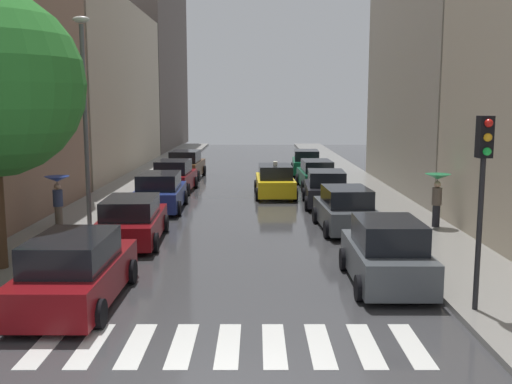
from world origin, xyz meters
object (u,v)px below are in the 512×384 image
parked_car_left_fourth (177,177)px  pedestrian_foreground (440,189)px  parked_car_left_fifth (188,165)px  pedestrian_near_tree (60,191)px  parked_car_left_third (162,192)px  parked_car_right_fourth (319,175)px  taxi_midroad (278,181)px  parked_car_right_fifth (309,163)px  parked_car_left_nearest (78,272)px  traffic_light_right_corner (486,170)px  parked_car_left_second (134,221)px  parked_car_right_third (328,189)px  lamp_post_left (88,110)px  parked_car_right_nearest (389,255)px  parked_car_right_second (348,210)px

parked_car_left_fourth → pedestrian_foreground: pedestrian_foreground is taller
parked_car_left_fifth → pedestrian_near_tree: (-2.88, -15.89, 0.67)m
parked_car_left_third → parked_car_left_fourth: 5.57m
pedestrian_foreground → pedestrian_near_tree: bearing=-119.8°
parked_car_right_fourth → pedestrian_near_tree: bearing=134.4°
parked_car_left_fourth → taxi_midroad: (5.40, -1.57, -0.04)m
parked_car_right_fifth → parked_car_left_nearest: bearing=166.3°
pedestrian_foreground → traffic_light_right_corner: bearing=-41.3°
parked_car_left_second → parked_car_right_fourth: parked_car_right_fourth is taller
parked_car_left_fifth → traffic_light_right_corner: bearing=-156.5°
parked_car_right_fifth → pedestrian_near_tree: (-10.76, -17.89, 0.72)m
parked_car_right_third → parked_car_right_fifth: size_ratio=0.87×
parked_car_left_fifth → parked_car_right_fifth: parked_car_left_fifth is taller
parked_car_left_fourth → pedestrian_foreground: (11.17, -9.92, 0.76)m
parked_car_right_third → parked_car_left_second: bearing=136.6°
lamp_post_left → taxi_midroad: bearing=51.4°
parked_car_right_nearest → pedestrian_near_tree: size_ratio=2.12×
parked_car_left_fifth → pedestrian_foreground: (11.24, -15.87, 0.74)m
parked_car_left_fourth → parked_car_left_second: bearing=-176.3°
parked_car_left_fifth → parked_car_right_second: bearing=-150.8°
parked_car_left_nearest → parked_car_left_third: bearing=0.5°
parked_car_right_second → parked_car_right_fourth: 11.14m
parked_car_left_second → pedestrian_foreground: size_ratio=2.35×
parked_car_right_nearest → traffic_light_right_corner: size_ratio=0.94×
parked_car_left_third → parked_car_right_third: parked_car_left_third is taller
parked_car_left_fifth → parked_car_left_fourth: bearing=-176.5°
parked_car_right_nearest → lamp_post_left: lamp_post_left is taller
parked_car_left_third → taxi_midroad: (5.27, 4.00, -0.02)m
parked_car_left_fourth → parked_car_right_third: 8.88m
parked_car_right_second → pedestrian_foreground: pedestrian_foreground is taller
parked_car_left_third → traffic_light_right_corner: size_ratio=1.06×
parked_car_left_nearest → parked_car_right_second: parked_car_left_nearest is taller
pedestrian_foreground → parked_car_right_fourth: bearing=166.9°
parked_car_left_fourth → parked_car_right_second: bearing=-139.0°
parked_car_right_nearest → parked_car_left_fifth: bearing=19.5°
parked_car_right_fourth → taxi_midroad: (-2.41, -2.83, 0.01)m
parked_car_right_second → lamp_post_left: bearing=90.4°
parked_car_left_third → taxi_midroad: size_ratio=1.01×
parked_car_left_second → parked_car_left_fifth: 17.75m
parked_car_left_fourth → parked_car_right_fifth: size_ratio=0.92×
parked_car_right_nearest → parked_car_right_second: (-0.05, 6.76, -0.05)m
parked_car_left_nearest → parked_car_left_fourth: 18.13m
parked_car_right_second → lamp_post_left: lamp_post_left is taller
parked_car_left_third → pedestrian_foreground: pedestrian_foreground is taller
parked_car_left_fourth → lamp_post_left: 11.17m
taxi_midroad → parked_car_left_fifth: bearing=34.7°
parked_car_left_nearest → parked_car_left_third: 12.57m
parked_car_left_third → pedestrian_foreground: (11.04, -4.35, 0.77)m
parked_car_right_nearest → traffic_light_right_corner: bearing=-146.2°
pedestrian_foreground → lamp_post_left: size_ratio=0.26×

